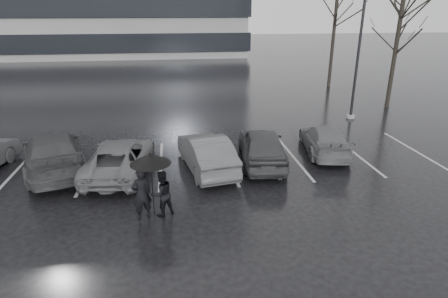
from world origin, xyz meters
The scene contains 14 objects.
ground centered at (0.00, 0.00, 0.00)m, with size 160.00×160.00×0.00m, color black.
car_main centered at (1.90, 2.11, 0.73)m, with size 1.72×4.28×1.46m, color black.
car_west_a centered at (-0.40, 1.80, 0.70)m, with size 1.49×4.26×1.40m, color #2F2F31.
car_west_b centered at (-3.68, 1.83, 0.64)m, with size 2.13×4.61×1.28m, color #464548.
car_west_c centered at (-6.28, 2.51, 0.75)m, with size 2.11×5.18×1.50m, color black.
car_east centered at (4.88, 2.88, 0.60)m, with size 1.68×4.14×1.20m, color #464548.
pedestrian_left centered at (-2.64, -1.64, 0.81)m, with size 0.59×0.39×1.63m, color black.
pedestrian_right centered at (-2.06, -1.52, 0.73)m, with size 0.71×0.55×1.46m, color black.
umbrella centered at (-2.32, -1.48, 1.86)m, with size 1.20×1.20×2.04m.
lamp_post centered at (8.54, 7.90, 3.90)m, with size 0.47×0.47×8.51m.
stall_stripes centered at (-0.80, 2.50, 0.00)m, with size 19.72×5.00×0.00m.
tree_east centered at (12.00, 10.00, 4.00)m, with size 0.26×0.26×8.00m, color black.
tree_ne centered at (14.50, 14.00, 3.50)m, with size 0.26×0.26×7.00m, color black.
tree_north centered at (11.00, 17.00, 4.25)m, with size 0.26×0.26×8.50m, color black.
Camera 1 is at (-1.58, -11.75, 5.98)m, focal length 30.00 mm.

